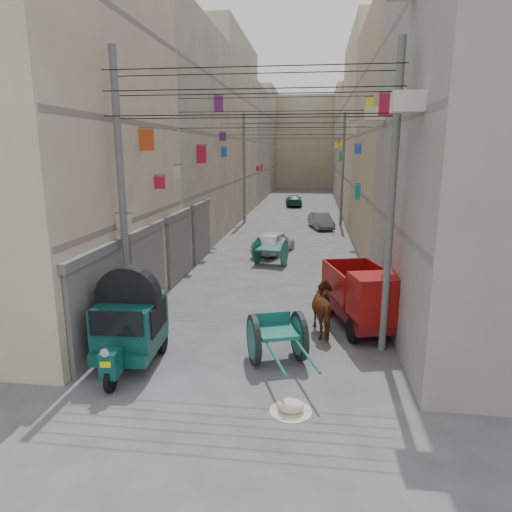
% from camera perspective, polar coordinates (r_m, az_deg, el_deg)
% --- Properties ---
extents(ground, '(140.00, 140.00, 0.00)m').
position_cam_1_polar(ground, '(8.19, -6.99, -27.81)').
color(ground, '#464749').
rests_on(ground, ground).
extents(building_row_left, '(8.00, 62.00, 14.00)m').
position_cam_1_polar(building_row_left, '(41.27, -6.40, 14.50)').
color(building_row_left, beige).
rests_on(building_row_left, ground).
extents(building_row_right, '(8.00, 62.00, 14.00)m').
position_cam_1_polar(building_row_right, '(40.62, 16.83, 14.07)').
color(building_row_right, gray).
rests_on(building_row_right, ground).
extents(end_cap_building, '(22.00, 10.00, 13.00)m').
position_cam_1_polar(end_cap_building, '(72.01, 6.20, 13.88)').
color(end_cap_building, '#B7B090').
rests_on(end_cap_building, ground).
extents(shutters_left, '(0.18, 14.40, 2.88)m').
position_cam_1_polar(shutters_left, '(17.70, -11.21, 0.22)').
color(shutters_left, '#46464A').
rests_on(shutters_left, ground).
extents(signboards, '(8.22, 40.52, 5.67)m').
position_cam_1_polar(signboards, '(27.75, 3.92, 9.05)').
color(signboards, '#FFFB1C').
rests_on(signboards, ground).
extents(ac_units, '(0.70, 6.55, 3.35)m').
position_cam_1_polar(ac_units, '(13.95, 16.61, 21.15)').
color(ac_units, beige).
rests_on(ac_units, ground).
extents(utility_poles, '(7.40, 22.20, 8.00)m').
position_cam_1_polar(utility_poles, '(23.08, 3.25, 9.68)').
color(utility_poles, '#5C5C5E').
rests_on(utility_poles, ground).
extents(overhead_cables, '(7.40, 22.52, 1.12)m').
position_cam_1_polar(overhead_cables, '(20.50, 2.80, 17.00)').
color(overhead_cables, black).
rests_on(overhead_cables, ground).
extents(auto_rickshaw, '(1.70, 2.83, 1.96)m').
position_cam_1_polar(auto_rickshaw, '(12.03, -15.50, -7.82)').
color(auto_rickshaw, black).
rests_on(auto_rickshaw, ground).
extents(tonga_cart, '(1.97, 3.06, 1.30)m').
position_cam_1_polar(tonga_cart, '(11.90, 2.62, -10.06)').
color(tonga_cart, black).
rests_on(tonga_cart, ground).
extents(mini_truck, '(2.44, 3.80, 1.98)m').
position_cam_1_polar(mini_truck, '(14.09, 13.74, -5.53)').
color(mini_truck, black).
rests_on(mini_truck, ground).
extents(second_cart, '(1.68, 1.55, 1.28)m').
position_cam_1_polar(second_cart, '(21.78, 1.84, 0.68)').
color(second_cart, '#155D53').
rests_on(second_cart, ground).
extents(feed_sack, '(0.56, 0.45, 0.28)m').
position_cam_1_polar(feed_sack, '(10.06, 4.37, -18.16)').
color(feed_sack, beige).
rests_on(feed_sack, ground).
extents(horse, '(1.22, 1.92, 1.50)m').
position_cam_1_polar(horse, '(13.77, 8.79, -6.60)').
color(horse, brown).
rests_on(horse, ground).
extents(distant_car_white, '(2.38, 3.83, 1.21)m').
position_cam_1_polar(distant_car_white, '(24.36, 2.24, 1.81)').
color(distant_car_white, white).
rests_on(distant_car_white, ground).
extents(distant_car_grey, '(1.95, 3.52, 1.10)m').
position_cam_1_polar(distant_car_grey, '(32.46, 8.11, 4.41)').
color(distant_car_grey, '#575C59').
rests_on(distant_car_grey, ground).
extents(distant_car_green, '(1.85, 3.88, 1.09)m').
position_cam_1_polar(distant_car_green, '(45.48, 4.75, 6.94)').
color(distant_car_green, '#1B502F').
rests_on(distant_car_green, ground).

